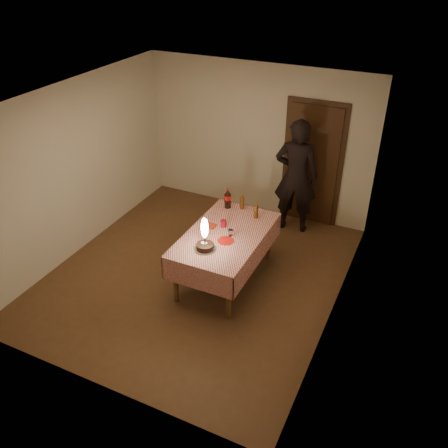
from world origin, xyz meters
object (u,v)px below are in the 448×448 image
(red_plate, at_px, (226,241))
(clear_cup, at_px, (231,233))
(photographer, at_px, (296,176))
(dining_table, at_px, (226,240))
(birthday_cake, at_px, (205,240))
(red_cup, at_px, (223,223))
(cola_bottle, at_px, (228,198))
(amber_bottle_left, at_px, (242,202))
(amber_bottle_right, at_px, (256,210))

(red_plate, bearing_deg, clear_cup, 90.37)
(red_plate, relative_size, photographer, 0.11)
(dining_table, height_order, birthday_cake, birthday_cake)
(red_plate, bearing_deg, red_cup, 120.76)
(birthday_cake, distance_m, cola_bottle, 1.15)
(amber_bottle_left, xyz_separation_m, photographer, (0.51, 1.02, 0.08))
(dining_table, xyz_separation_m, red_plate, (0.08, -0.17, 0.11))
(amber_bottle_left, bearing_deg, red_cup, -93.23)
(birthday_cake, xyz_separation_m, clear_cup, (0.17, 0.44, -0.10))
(dining_table, distance_m, amber_bottle_left, 0.77)
(clear_cup, bearing_deg, cola_bottle, 117.89)
(cola_bottle, xyz_separation_m, amber_bottle_left, (0.21, 0.06, -0.03))
(dining_table, height_order, red_plate, red_plate)
(red_cup, bearing_deg, amber_bottle_right, 52.88)
(photographer, bearing_deg, amber_bottle_left, -116.38)
(cola_bottle, distance_m, amber_bottle_left, 0.22)
(birthday_cake, bearing_deg, red_plate, 59.90)
(birthday_cake, bearing_deg, amber_bottle_right, 74.01)
(red_cup, xyz_separation_m, amber_bottle_left, (0.03, 0.58, 0.07))
(red_cup, relative_size, clear_cup, 1.11)
(red_plate, relative_size, red_cup, 2.20)
(dining_table, height_order, red_cup, red_cup)
(red_plate, xyz_separation_m, photographer, (0.35, 1.92, 0.19))
(amber_bottle_left, bearing_deg, photographer, 63.62)
(birthday_cake, xyz_separation_m, amber_bottle_left, (0.01, 1.19, -0.02))
(birthday_cake, xyz_separation_m, red_cup, (-0.03, 0.61, -0.09))
(amber_bottle_right, bearing_deg, red_cup, -127.12)
(dining_table, distance_m, clear_cup, 0.17)
(clear_cup, distance_m, cola_bottle, 0.79)
(clear_cup, distance_m, amber_bottle_left, 0.77)
(birthday_cake, relative_size, amber_bottle_right, 1.84)
(birthday_cake, distance_m, red_cup, 0.62)
(red_plate, bearing_deg, amber_bottle_left, 99.97)
(red_cup, bearing_deg, amber_bottle_left, 86.77)
(red_plate, xyz_separation_m, clear_cup, (-0.00, 0.15, 0.04))
(red_plate, height_order, red_cup, red_cup)
(cola_bottle, relative_size, amber_bottle_right, 1.25)
(dining_table, bearing_deg, cola_bottle, 112.69)
(red_cup, relative_size, amber_bottle_left, 0.39)
(birthday_cake, height_order, amber_bottle_left, birthday_cake)
(cola_bottle, bearing_deg, dining_table, -67.31)
(red_cup, xyz_separation_m, photographer, (0.54, 1.60, 0.15))
(clear_cup, height_order, photographer, photographer)
(cola_bottle, distance_m, amber_bottle_right, 0.51)
(red_plate, bearing_deg, amber_bottle_right, 80.15)
(red_plate, relative_size, cola_bottle, 0.69)
(birthday_cake, relative_size, cola_bottle, 1.48)
(amber_bottle_left, distance_m, amber_bottle_right, 0.33)
(red_cup, distance_m, cola_bottle, 0.56)
(photographer, bearing_deg, amber_bottle_right, -100.44)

